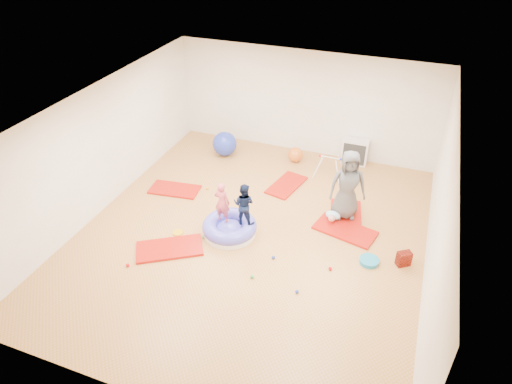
% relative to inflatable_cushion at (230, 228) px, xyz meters
% --- Properties ---
extents(room, '(7.01, 8.01, 2.81)m').
position_rel_inflatable_cushion_xyz_m(room, '(0.44, 0.11, 1.26)').
color(room, '#C07C4D').
rests_on(room, ground).
extents(gym_mat_front_left, '(1.47, 1.26, 0.06)m').
position_rel_inflatable_cushion_xyz_m(gym_mat_front_left, '(-0.93, -0.92, -0.11)').
color(gym_mat_front_left, '#C2080C').
rests_on(gym_mat_front_left, ground).
extents(gym_mat_mid_left, '(1.25, 0.74, 0.05)m').
position_rel_inflatable_cushion_xyz_m(gym_mat_mid_left, '(-1.91, 1.04, -0.12)').
color(gym_mat_mid_left, '#C2080C').
rests_on(gym_mat_mid_left, ground).
extents(gym_mat_center_back, '(0.82, 1.26, 0.05)m').
position_rel_inflatable_cushion_xyz_m(gym_mat_center_back, '(0.58, 2.19, -0.12)').
color(gym_mat_center_back, '#C2080C').
rests_on(gym_mat_center_back, ground).
extents(gym_mat_right, '(1.40, 0.92, 0.05)m').
position_rel_inflatable_cushion_xyz_m(gym_mat_right, '(2.28, 0.92, -0.11)').
color(gym_mat_right, '#C2080C').
rests_on(gym_mat_right, ground).
extents(gym_mat_rear_right, '(0.92, 1.44, 0.06)m').
position_rel_inflatable_cushion_xyz_m(gym_mat_rear_right, '(2.21, 1.37, -0.11)').
color(gym_mat_rear_right, '#C2080C').
rests_on(gym_mat_rear_right, ground).
extents(inflatable_cushion, '(1.15, 1.15, 0.36)m').
position_rel_inflatable_cushion_xyz_m(inflatable_cushion, '(0.00, 0.00, 0.00)').
color(inflatable_cushion, white).
rests_on(inflatable_cushion, ground).
extents(child_pink, '(0.34, 0.23, 0.93)m').
position_rel_inflatable_cushion_xyz_m(child_pink, '(-0.16, 0.02, 0.65)').
color(child_pink, '#CC4B57').
rests_on(child_pink, inflatable_cushion).
extents(child_navy, '(0.46, 0.36, 0.94)m').
position_rel_inflatable_cushion_xyz_m(child_navy, '(0.29, 0.11, 0.66)').
color(child_navy, black).
rests_on(child_navy, inflatable_cushion).
extents(adult_caregiver, '(0.91, 0.75, 1.59)m').
position_rel_inflatable_cushion_xyz_m(adult_caregiver, '(2.16, 1.41, 0.71)').
color(adult_caregiver, '#4B4B4B').
rests_on(adult_caregiver, gym_mat_rear_right).
extents(infant, '(0.33, 0.33, 0.19)m').
position_rel_inflatable_cushion_xyz_m(infant, '(1.95, 1.16, 0.01)').
color(infant, '#A2DAF1').
rests_on(infant, gym_mat_rear_right).
extents(ball_pit_balls, '(3.77, 3.07, 0.07)m').
position_rel_inflatable_cushion_xyz_m(ball_pit_balls, '(0.44, -0.53, -0.11)').
color(ball_pit_balls, '#E7A811').
rests_on(ball_pit_balls, ground).
extents(exercise_ball_blue, '(0.66, 0.66, 0.66)m').
position_rel_inflatable_cushion_xyz_m(exercise_ball_blue, '(-1.48, 3.11, 0.19)').
color(exercise_ball_blue, '#2132A3').
rests_on(exercise_ball_blue, ground).
extents(exercise_ball_orange, '(0.40, 0.40, 0.40)m').
position_rel_inflatable_cushion_xyz_m(exercise_ball_orange, '(0.44, 3.43, 0.06)').
color(exercise_ball_orange, orange).
rests_on(exercise_ball_orange, ground).
extents(infant_play_gym, '(0.71, 0.67, 0.54)m').
position_rel_inflatable_cushion_xyz_m(infant_play_gym, '(1.44, 3.03, 0.22)').
color(infant_play_gym, silver).
rests_on(infant_play_gym, ground).
extents(cube_shelf, '(0.67, 0.33, 0.67)m').
position_rel_inflatable_cushion_xyz_m(cube_shelf, '(1.92, 3.90, 0.19)').
color(cube_shelf, silver).
rests_on(cube_shelf, ground).
extents(balance_disc, '(0.38, 0.38, 0.09)m').
position_rel_inflatable_cushion_xyz_m(balance_disc, '(2.92, 0.11, -0.10)').
color(balance_disc, teal).
rests_on(balance_disc, ground).
extents(backpack, '(0.31, 0.29, 0.31)m').
position_rel_inflatable_cushion_xyz_m(backpack, '(3.54, 0.28, 0.01)').
color(backpack, '#951607').
rests_on(backpack, ground).
extents(yellow_toy, '(0.22, 0.22, 0.03)m').
position_rel_inflatable_cushion_xyz_m(yellow_toy, '(-1.03, -0.40, -0.13)').
color(yellow_toy, '#E7A811').
rests_on(yellow_toy, ground).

